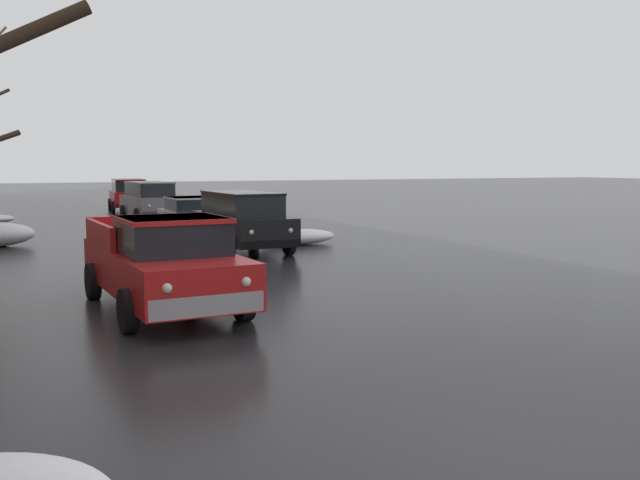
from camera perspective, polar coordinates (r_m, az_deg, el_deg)
snow_bank_along_left_kerb at (r=23.30m, az=-1.93°, el=0.27°), size 2.65×1.18×0.58m
snow_bank_near_corner_right at (r=33.55m, az=-9.50°, el=2.05°), size 2.08×1.48×0.58m
pickup_truck_red_approaching_near_lane at (r=13.11m, az=-12.56°, el=-1.81°), size 2.38×5.42×1.76m
suv_black_parked_kerbside_close at (r=21.53m, az=-6.35°, el=1.69°), size 2.14×4.77×1.82m
sedan_silver_parked_kerbside_mid at (r=26.95m, az=-10.40°, el=2.02°), size 2.01×4.06×1.42m
suv_grey_parked_far_down_block at (r=34.21m, az=-13.65°, el=3.22°), size 2.29×4.72×1.82m
suv_red_queued_behind_truck at (r=40.70m, az=-15.25°, el=3.63°), size 2.28×4.42×1.82m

